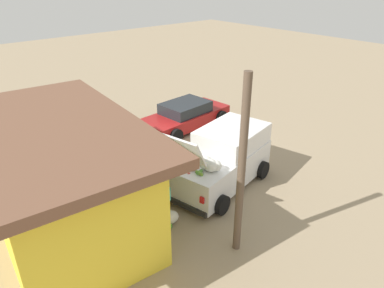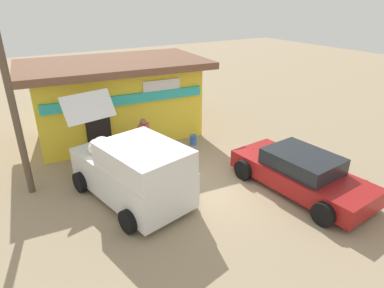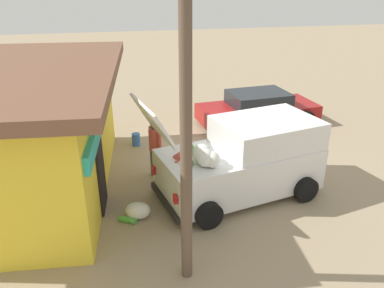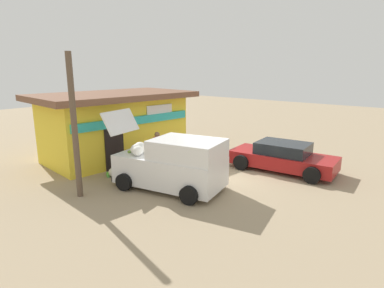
{
  "view_description": "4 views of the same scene",
  "coord_description": "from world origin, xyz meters",
  "views": [
    {
      "loc": [
        -9.97,
        8.25,
        6.86
      ],
      "look_at": [
        -1.31,
        0.78,
        1.21
      ],
      "focal_mm": 33.52,
      "sensor_mm": 36.0,
      "label": 1
    },
    {
      "loc": [
        -5.4,
        -7.75,
        5.59
      ],
      "look_at": [
        -0.06,
        1.06,
        0.98
      ],
      "focal_mm": 31.15,
      "sensor_mm": 36.0,
      "label": 2
    },
    {
      "loc": [
        -10.42,
        3.51,
        5.13
      ],
      "look_at": [
        -0.75,
        1.38,
        0.71
      ],
      "focal_mm": 35.15,
      "sensor_mm": 36.0,
      "label": 3
    },
    {
      "loc": [
        -10.68,
        -7.24,
        4.38
      ],
      "look_at": [
        -0.19,
        1.38,
        1.13
      ],
      "focal_mm": 30.03,
      "sensor_mm": 36.0,
      "label": 4
    }
  ],
  "objects": [
    {
      "name": "delivery_van",
      "position": [
        -2.47,
        0.4,
        0.95
      ],
      "size": [
        2.85,
        4.7,
        2.75
      ],
      "color": "white",
      "rests_on": "ground_plane"
    },
    {
      "name": "unloaded_banana_pile",
      "position": [
        -3.02,
        3.19,
        0.17
      ],
      "size": [
        0.75,
        0.82,
        0.38
      ],
      "color": "silver",
      "rests_on": "ground_plane"
    },
    {
      "name": "ground_plane",
      "position": [
        0.0,
        0.0,
        0.0
      ],
      "size": [
        60.0,
        60.0,
        0.0
      ],
      "primitive_type": "plane",
      "color": "#9E896B"
    },
    {
      "name": "paint_bucket",
      "position": [
        1.1,
        2.87,
        0.21
      ],
      "size": [
        0.27,
        0.27,
        0.42
      ],
      "primitive_type": "cylinder",
      "color": "blue",
      "rests_on": "ground_plane"
    },
    {
      "name": "utility_pole",
      "position": [
        -5.07,
        2.43,
        2.44
      ],
      "size": [
        0.2,
        0.2,
        4.88
      ],
      "primitive_type": "cylinder",
      "color": "brown",
      "rests_on": "ground_plane"
    },
    {
      "name": "customer_bending",
      "position": [
        -2.46,
        2.19,
        0.88
      ],
      "size": [
        0.75,
        0.74,
        1.43
      ],
      "color": "#4C4C51",
      "rests_on": "ground_plane"
    },
    {
      "name": "storefront_bar",
      "position": [
        -1.09,
        5.5,
        1.65
      ],
      "size": [
        7.75,
        4.99,
        3.19
      ],
      "color": "yellow",
      "rests_on": "ground_plane"
    },
    {
      "name": "vendor_standing",
      "position": [
        -1.2,
        2.49,
        0.97
      ],
      "size": [
        0.53,
        0.45,
        1.68
      ],
      "color": "#4C4C51",
      "rests_on": "ground_plane"
    },
    {
      "name": "parked_sedan",
      "position": [
        2.14,
        -1.78,
        0.59
      ],
      "size": [
        2.44,
        4.56,
        1.24
      ],
      "color": "maroon",
      "rests_on": "ground_plane"
    }
  ]
}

